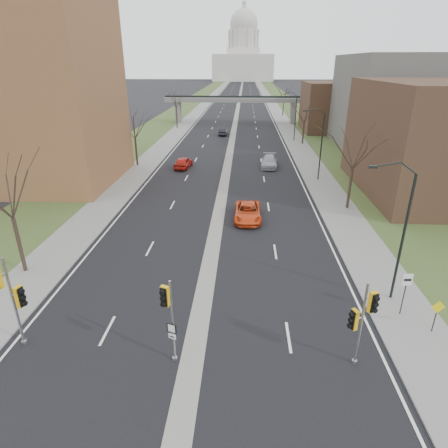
# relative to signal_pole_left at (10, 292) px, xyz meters

# --- Properties ---
(ground) EXTENTS (700.00, 700.00, 0.00)m
(ground) POSITION_rel_signal_pole_left_xyz_m (8.91, -0.51, -3.38)
(ground) COLOR black
(ground) RESTS_ON ground
(road_surface) EXTENTS (20.00, 600.00, 0.01)m
(road_surface) POSITION_rel_signal_pole_left_xyz_m (8.91, 149.49, -3.38)
(road_surface) COLOR black
(road_surface) RESTS_ON ground
(median_strip) EXTENTS (1.20, 600.00, 0.02)m
(median_strip) POSITION_rel_signal_pole_left_xyz_m (8.91, 149.49, -3.38)
(median_strip) COLOR gray
(median_strip) RESTS_ON ground
(sidewalk_right) EXTENTS (4.00, 600.00, 0.12)m
(sidewalk_right) POSITION_rel_signal_pole_left_xyz_m (20.91, 149.49, -3.32)
(sidewalk_right) COLOR gray
(sidewalk_right) RESTS_ON ground
(sidewalk_left) EXTENTS (4.00, 600.00, 0.12)m
(sidewalk_left) POSITION_rel_signal_pole_left_xyz_m (-3.09, 149.49, -3.32)
(sidewalk_left) COLOR gray
(sidewalk_left) RESTS_ON ground
(grass_verge_right) EXTENTS (8.00, 600.00, 0.10)m
(grass_verge_right) POSITION_rel_signal_pole_left_xyz_m (26.91, 149.49, -3.33)
(grass_verge_right) COLOR #30441F
(grass_verge_right) RESTS_ON ground
(grass_verge_left) EXTENTS (8.00, 600.00, 0.10)m
(grass_verge_left) POSITION_rel_signal_pole_left_xyz_m (-9.09, 149.49, -3.33)
(grass_verge_left) COLOR #30441F
(grass_verge_left) RESTS_ON ground
(commercial_block_near) EXTENTS (16.00, 20.00, 12.00)m
(commercial_block_near) POSITION_rel_signal_pole_left_xyz_m (32.91, 27.49, 2.62)
(commercial_block_near) COLOR #503425
(commercial_block_near) RESTS_ON ground
(commercial_block_mid) EXTENTS (18.00, 22.00, 15.00)m
(commercial_block_mid) POSITION_rel_signal_pole_left_xyz_m (36.91, 51.49, 4.12)
(commercial_block_mid) COLOR #605E58
(commercial_block_mid) RESTS_ON ground
(commercial_block_far) EXTENTS (14.00, 14.00, 10.00)m
(commercial_block_far) POSITION_rel_signal_pole_left_xyz_m (30.91, 69.49, 1.62)
(commercial_block_far) COLOR #503425
(commercial_block_far) RESTS_ON ground
(pedestrian_bridge) EXTENTS (34.00, 3.00, 6.45)m
(pedestrian_bridge) POSITION_rel_signal_pole_left_xyz_m (8.91, 79.49, 1.46)
(pedestrian_bridge) COLOR slate
(pedestrian_bridge) RESTS_ON ground
(capitol) EXTENTS (48.00, 42.00, 55.75)m
(capitol) POSITION_rel_signal_pole_left_xyz_m (8.91, 319.49, 15.22)
(capitol) COLOR silver
(capitol) RESTS_ON ground
(streetlight_near) EXTENTS (2.61, 0.20, 8.70)m
(streetlight_near) POSITION_rel_signal_pole_left_xyz_m (19.89, 5.49, 3.57)
(streetlight_near) COLOR black
(streetlight_near) RESTS_ON sidewalk_right
(streetlight_mid) EXTENTS (2.61, 0.20, 8.70)m
(streetlight_mid) POSITION_rel_signal_pole_left_xyz_m (19.89, 31.49, 3.57)
(streetlight_mid) COLOR black
(streetlight_mid) RESTS_ON sidewalk_right
(streetlight_far) EXTENTS (2.61, 0.20, 8.70)m
(streetlight_far) POSITION_rel_signal_pole_left_xyz_m (19.89, 57.49, 3.57)
(streetlight_far) COLOR black
(streetlight_far) RESTS_ON sidewalk_right
(tree_left_a) EXTENTS (7.20, 7.20, 9.40)m
(tree_left_a) POSITION_rel_signal_pole_left_xyz_m (-4.09, 7.49, 3.25)
(tree_left_a) COLOR #382B21
(tree_left_a) RESTS_ON sidewalk_left
(tree_left_b) EXTENTS (6.75, 6.75, 8.81)m
(tree_left_b) POSITION_rel_signal_pole_left_xyz_m (-4.09, 37.49, 2.84)
(tree_left_b) COLOR #382B21
(tree_left_b) RESTS_ON sidewalk_left
(tree_left_c) EXTENTS (7.65, 7.65, 9.99)m
(tree_left_c) POSITION_rel_signal_pole_left_xyz_m (-4.09, 71.49, 3.66)
(tree_left_c) COLOR #382B21
(tree_left_c) RESTS_ON sidewalk_left
(tree_right_a) EXTENTS (7.20, 7.20, 9.40)m
(tree_right_a) POSITION_rel_signal_pole_left_xyz_m (21.91, 21.49, 3.25)
(tree_right_a) COLOR #382B21
(tree_right_a) RESTS_ON sidewalk_right
(tree_right_b) EXTENTS (6.30, 6.30, 8.22)m
(tree_right_b) POSITION_rel_signal_pole_left_xyz_m (21.91, 54.49, 2.44)
(tree_right_b) COLOR #382B21
(tree_right_b) RESTS_ON sidewalk_right
(tree_right_c) EXTENTS (7.65, 7.65, 9.99)m
(tree_right_c) POSITION_rel_signal_pole_left_xyz_m (21.91, 94.49, 3.66)
(tree_right_c) COLOR #382B21
(tree_right_c) RESTS_ON sidewalk_right
(signal_pole_left) EXTENTS (1.12, 0.87, 5.17)m
(signal_pole_left) POSITION_rel_signal_pole_left_xyz_m (0.00, 0.00, 0.00)
(signal_pole_left) COLOR gray
(signal_pole_left) RESTS_ON ground
(signal_pole_median) EXTENTS (0.65, 0.77, 4.62)m
(signal_pole_median) POSITION_rel_signal_pole_left_xyz_m (7.95, -0.75, -0.17)
(signal_pole_median) COLOR gray
(signal_pole_median) RESTS_ON ground
(signal_pole_right) EXTENTS (1.06, 0.77, 4.64)m
(signal_pole_right) POSITION_rel_signal_pole_left_xyz_m (16.88, -0.46, -0.35)
(signal_pole_right) COLOR gray
(signal_pole_right) RESTS_ON ground
(speed_limit_sign) EXTENTS (0.58, 0.09, 2.70)m
(speed_limit_sign) POSITION_rel_signal_pole_left_xyz_m (20.65, 3.79, -1.41)
(speed_limit_sign) COLOR black
(speed_limit_sign) RESTS_ON sidewalk_right
(warning_sign) EXTENTS (0.78, 0.09, 1.99)m
(warning_sign) POSITION_rel_signal_pole_left_xyz_m (21.81, 2.30, -1.97)
(warning_sign) COLOR black
(warning_sign) RESTS_ON sidewalk_right
(car_left_near) EXTENTS (2.35, 4.81, 1.58)m
(car_left_near) POSITION_rel_signal_pole_left_xyz_m (2.76, 36.60, -2.59)
(car_left_near) COLOR #B31E14
(car_left_near) RESTS_ON ground
(car_left_far) EXTENTS (1.69, 4.42, 1.44)m
(car_left_far) POSITION_rel_signal_pole_left_xyz_m (6.91, 63.01, -2.67)
(car_left_far) COLOR black
(car_left_far) RESTS_ON ground
(car_right_near) EXTENTS (2.50, 5.39, 1.49)m
(car_right_near) POSITION_rel_signal_pole_left_xyz_m (11.75, 18.08, -2.64)
(car_right_near) COLOR #D64216
(car_right_near) RESTS_ON ground
(car_right_mid) EXTENTS (2.57, 5.55, 1.57)m
(car_right_mid) POSITION_rel_signal_pole_left_xyz_m (14.88, 37.79, -2.60)
(car_right_mid) COLOR #9C9AA1
(car_right_mid) RESTS_ON ground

